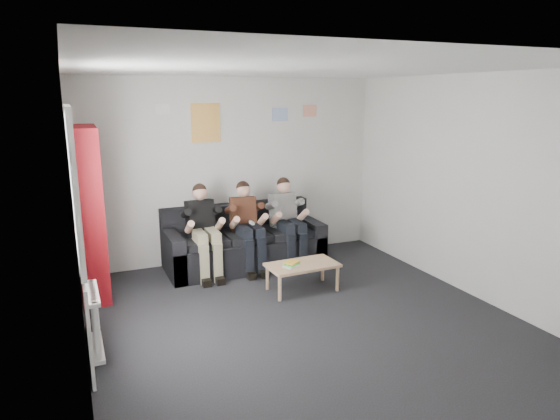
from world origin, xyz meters
The scene contains 14 objects.
room_shell centered at (0.00, 0.00, 1.35)m, with size 5.00×5.00×5.00m.
sofa centered at (-0.01, 2.08, 0.31)m, with size 2.24×0.92×0.87m.
bookshelf centered at (-2.07, 1.79, 1.05)m, with size 0.31×0.94×2.09m.
coffee_table centered at (0.36, 0.87, 0.31)m, with size 0.89×0.49×0.36m.
game_cases centered at (0.21, 0.86, 0.38)m, with size 0.23×0.20×0.04m.
person_left centered at (-0.63, 1.88, 0.64)m, with size 0.37×0.79×1.26m.
person_middle centered at (-0.01, 1.88, 0.64)m, with size 0.36×0.78×1.26m.
person_right centered at (0.62, 1.88, 0.64)m, with size 0.37×0.79×1.27m.
radiator centered at (-2.15, 0.20, 0.35)m, with size 0.10×0.64×0.60m.
window centered at (-2.22, 0.20, 1.03)m, with size 0.05×1.30×2.36m.
poster_large centered at (-0.40, 2.49, 2.05)m, with size 0.42×0.01×0.55m, color #F0EA55.
poster_blue centered at (0.75, 2.49, 2.15)m, with size 0.25×0.01×0.20m, color #3867C0.
poster_pink centered at (1.25, 2.49, 2.20)m, with size 0.22×0.01×0.18m, color #D843A3.
poster_sign centered at (-1.00, 2.49, 2.25)m, with size 0.20×0.01×0.14m, color silver.
Camera 1 is at (-2.26, -4.52, 2.46)m, focal length 32.00 mm.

